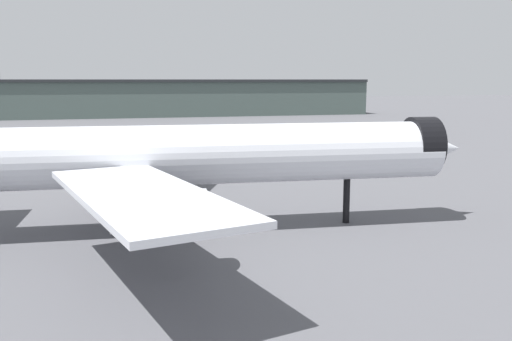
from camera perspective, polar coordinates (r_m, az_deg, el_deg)
The scene contains 4 objects.
ground at distance 63.03m, azimuth -3.72°, elevation -6.07°, with size 900.00×900.00×0.00m, color #56565B.
airliner_near_gate at distance 60.98m, azimuth -7.71°, elevation 1.47°, with size 67.18×61.04×19.22m.
terminal_building at distance 258.07m, azimuth -9.36°, elevation 7.49°, with size 189.49×24.02×33.10m.
baggage_cart_trailing at distance 93.68m, azimuth -23.47°, elevation -1.11°, with size 2.87×2.84×1.82m.
Camera 1 is at (-12.63, -59.42, 16.81)m, focal length 38.54 mm.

